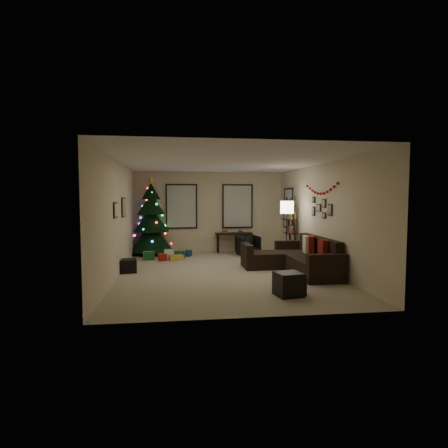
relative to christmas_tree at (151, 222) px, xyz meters
The scene contains 29 objects.
floor 3.82m from the christmas_tree, 58.37° to the right, with size 7.00×7.00×0.00m, color tan.
ceiling 4.02m from the christmas_tree, 58.37° to the right, with size 7.00×7.00×0.00m, color white.
wall_back 1.98m from the christmas_tree, 11.09° to the left, with size 5.00×5.00×0.00m, color beige.
wall_front 6.90m from the christmas_tree, 73.80° to the right, with size 5.00×5.00×0.00m, color beige.
wall_left 3.19m from the christmas_tree, 100.46° to the right, with size 7.00×7.00×0.00m, color beige.
wall_right 5.42m from the christmas_tree, 35.22° to the right, with size 7.00×7.00×0.00m, color beige.
window_back_left 1.15m from the christmas_tree, 19.63° to the left, with size 1.05×0.06×1.50m.
window_back_right 2.94m from the christmas_tree, ahead, with size 1.05×0.06×1.50m.
window_right_wall 4.45m from the christmas_tree, ahead, with size 0.06×0.90×1.30m.
christmas_tree is the anchor object (origin of this frame).
presents 1.48m from the christmas_tree, 56.50° to the right, with size 1.43×1.01×0.30m.
sofa 5.01m from the christmas_tree, 40.44° to the right, with size 1.86×2.71×0.86m.
pillow_red_a 5.75m from the christmas_tree, 43.90° to the right, with size 0.12×0.47×0.47m, color maroon.
pillow_red_b 5.27m from the christmas_tree, 38.11° to the right, with size 0.13×0.48×0.48m, color maroon.
pillow_cream 5.07m from the christmas_tree, 35.18° to the right, with size 0.12×0.44×0.44m, color beige.
ottoman_near 6.23m from the christmas_tree, 62.56° to the right, with size 0.46×0.46×0.44m, color black.
ottoman_far 6.24m from the christmas_tree, 61.05° to the right, with size 0.34×0.34×0.32m, color black.
desk 2.75m from the christmas_tree, ahead, with size 1.23×0.44×0.66m.
desk_chair 3.19m from the christmas_tree, 10.24° to the right, with size 0.62×0.58×0.64m, color black.
bookshelf 4.44m from the christmas_tree, 17.69° to the right, with size 0.30×0.54×1.85m.
potted_plant 4.51m from the christmas_tree, 18.40° to the right, with size 0.39×0.34×0.43m, color #4C4C4C.
floor_lamp 4.39m from the christmas_tree, 27.71° to the right, with size 0.37×0.37×1.74m.
art_map 2.43m from the christmas_tree, 103.56° to the right, with size 0.04×0.60×0.50m.
art_abstract 3.70m from the christmas_tree, 98.73° to the right, with size 0.04×0.45×0.35m.
gallery 5.47m from the christmas_tree, 35.98° to the right, with size 0.03×1.25×0.54m.
garland 5.52m from the christmas_tree, 36.36° to the right, with size 0.08×1.90×0.30m, color #A5140C, non-canonical shape.
stocking_left 1.88m from the christmas_tree, 13.23° to the left, with size 0.20×0.05×0.36m.
stocking_right 2.22m from the christmas_tree, 12.35° to the left, with size 0.20×0.05×0.36m.
storage_bin 3.03m from the christmas_tree, 100.45° to the right, with size 0.64×0.43×0.32m, color black.
Camera 1 is at (-1.18, -8.89, 1.82)m, focal length 29.44 mm.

